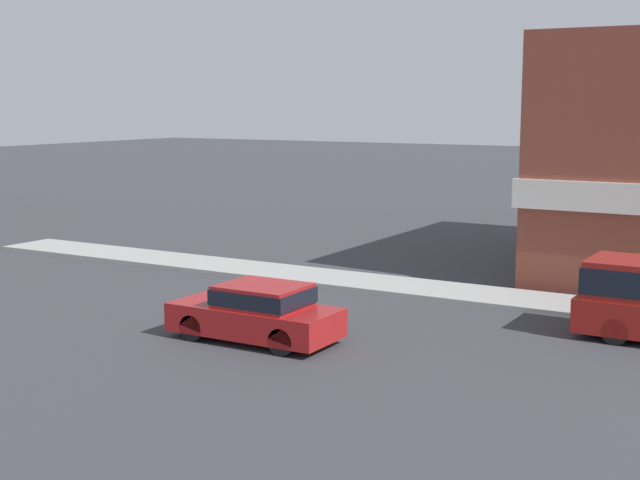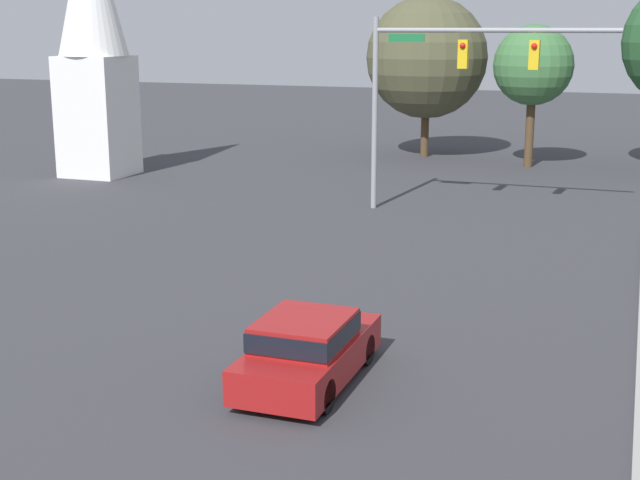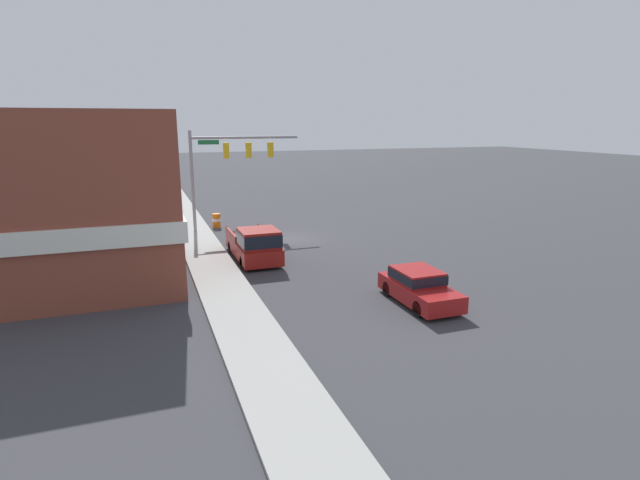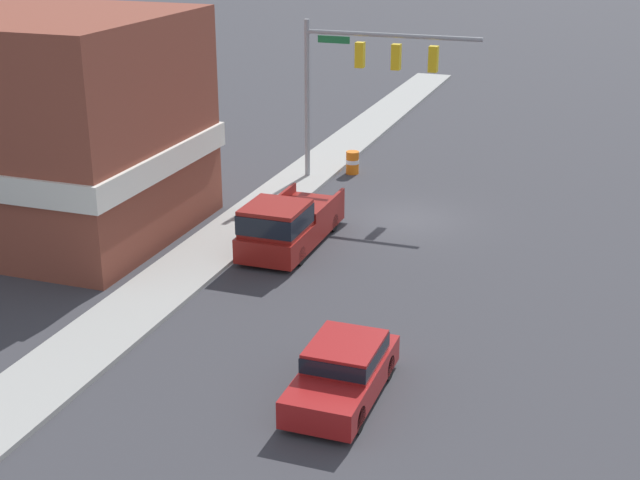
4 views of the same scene
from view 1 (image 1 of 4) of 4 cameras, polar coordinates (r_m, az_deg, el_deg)
name	(u,v)px [view 1 (image 1 of 4)]	position (r m, az deg, el deg)	size (l,w,h in m)	color
car_lead	(258,311)	(21.95, -4.00, -4.57)	(1.82, 4.21, 1.44)	black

